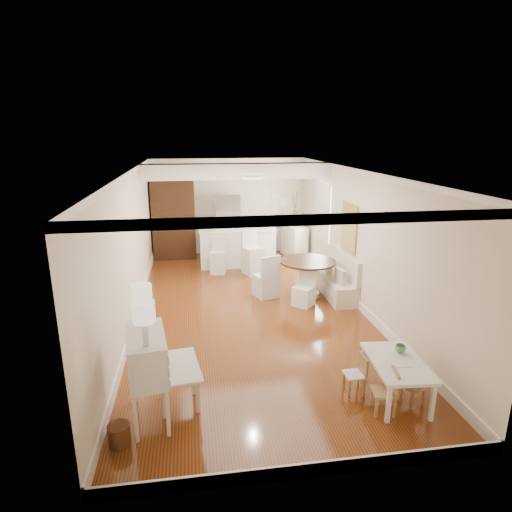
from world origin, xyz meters
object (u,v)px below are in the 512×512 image
object	(u,v)px
slip_chair_far	(266,275)
bar_stool_right	(253,253)
bar_stool_left	(218,256)
pantry_cabinet	(174,219)
kids_chair_b	(355,374)
breakfast_counter	(237,247)
kids_chair_c	(413,386)
sideboard	(294,241)
kids_table	(395,379)
wicker_basket	(119,435)
fridge	(240,225)
slip_chair_near	(304,287)
gustavian_armchair	(179,374)
kids_chair_a	(384,391)
secretary_bureau	(148,377)
dining_table	(307,279)

from	to	relation	value
slip_chair_far	bar_stool_right	size ratio (longest dim) A/B	0.86
bar_stool_left	pantry_cabinet	world-z (taller)	pantry_cabinet
kids_chair_b	breakfast_counter	xyz separation A→B (m)	(-0.95, 6.18, 0.23)
bar_stool_right	pantry_cabinet	distance (m)	2.80
kids_chair_c	sideboard	distance (m)	7.22
kids_table	slip_chair_far	size ratio (longest dim) A/B	1.16
wicker_basket	fridge	world-z (taller)	fridge
slip_chair_near	gustavian_armchair	bearing A→B (deg)	-86.89
slip_chair_far	bar_stool_left	world-z (taller)	slip_chair_far
kids_chair_c	slip_chair_near	distance (m)	3.58
bar_stool_left	sideboard	bearing A→B (deg)	40.08
kids_chair_a	sideboard	size ratio (longest dim) A/B	0.63
wicker_basket	breakfast_counter	bearing A→B (deg)	72.61
secretary_bureau	kids_table	size ratio (longest dim) A/B	1.04
breakfast_counter	bar_stool_right	bearing A→B (deg)	-67.96
gustavian_armchair	bar_stool_left	distance (m)	5.60
sideboard	slip_chair_near	bearing A→B (deg)	-112.75
kids_chair_a	slip_chair_far	size ratio (longest dim) A/B	0.63
wicker_basket	breakfast_counter	xyz separation A→B (m)	(2.12, 6.77, 0.39)
kids_chair_a	sideboard	distance (m)	7.36
dining_table	fridge	world-z (taller)	fridge
pantry_cabinet	slip_chair_far	bearing A→B (deg)	-59.02
wicker_basket	dining_table	bearing A→B (deg)	51.45
breakfast_counter	dining_table	bearing A→B (deg)	-63.39
secretary_bureau	kids_chair_c	xyz separation A→B (m)	(3.42, -0.21, -0.32)
secretary_bureau	pantry_cabinet	xyz separation A→B (m)	(0.10, 7.41, 0.57)
slip_chair_near	bar_stool_right	world-z (taller)	bar_stool_right
kids_chair_c	sideboard	size ratio (longest dim) A/B	0.54
secretary_bureau	wicker_basket	xyz separation A→B (m)	(-0.32, -0.45, -0.45)
sideboard	bar_stool_right	bearing A→B (deg)	-146.67
kids_chair_a	slip_chair_near	distance (m)	3.65
kids_chair_a	kids_chair_c	size ratio (longest dim) A/B	1.16
bar_stool_left	slip_chair_far	bearing A→B (deg)	-50.90
kids_chair_c	slip_chair_far	distance (m)	4.36
wicker_basket	breakfast_counter	world-z (taller)	breakfast_counter
wicker_basket	slip_chair_near	bearing A→B (deg)	49.80
gustavian_armchair	kids_chair_b	bearing A→B (deg)	-98.09
kids_chair_a	kids_chair_c	bearing A→B (deg)	113.16
gustavian_armchair	kids_chair_b	distance (m)	2.40
secretary_bureau	pantry_cabinet	distance (m)	7.43
wicker_basket	kids_chair_a	world-z (taller)	kids_chair_a
wicker_basket	breakfast_counter	size ratio (longest dim) A/B	0.13
wicker_basket	kids_chair_a	bearing A→B (deg)	2.05
sideboard	secretary_bureau	bearing A→B (deg)	-129.12
pantry_cabinet	kids_chair_c	bearing A→B (deg)	-66.43
kids_chair_b	kids_chair_c	distance (m)	0.77
kids_chair_b	slip_chair_far	distance (m)	3.86
gustavian_armchair	pantry_cabinet	xyz separation A→B (m)	(-0.26, 7.20, 0.68)
gustavian_armchair	slip_chair_near	xyz separation A→B (m)	(2.50, 3.11, -0.06)
wicker_basket	kids_chair_b	bearing A→B (deg)	10.96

